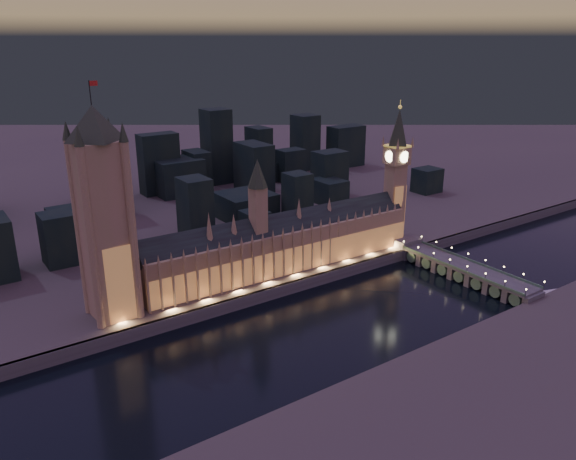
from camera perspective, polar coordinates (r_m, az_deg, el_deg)
ground_plane at (r=337.60m, az=4.68°, el=-8.80°), size 2000.00×2000.00×0.00m
north_bank at (r=788.18m, az=-20.09°, el=6.70°), size 2000.00×960.00×8.00m
embankment_wall at (r=364.95m, az=0.61°, el=-5.79°), size 2000.00×2.50×8.00m
palace_of_westminster at (r=375.14m, az=-0.48°, el=-1.38°), size 202.00×24.17×78.00m
victoria_tower at (r=313.96m, az=-18.30°, el=2.32°), size 31.68×31.68×128.93m
elizabeth_tower at (r=427.28m, az=10.96°, el=6.54°), size 18.00×18.00×106.36m
westminster_bridge at (r=404.14m, az=16.94°, el=-3.81°), size 19.91×113.00×15.90m
river_boat at (r=394.24m, az=24.90°, el=-6.12°), size 38.02×19.59×4.50m
city_backdrop at (r=541.99m, az=-9.47°, el=5.32°), size 475.31×215.63×78.86m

